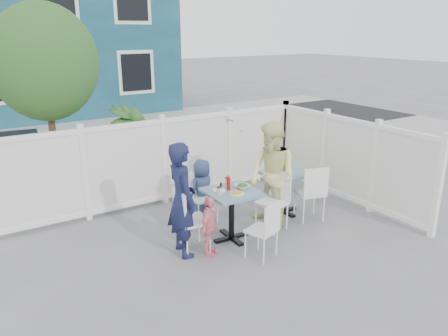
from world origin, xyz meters
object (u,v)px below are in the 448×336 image
chair_left (187,216)px  spare_table (284,181)px  chair_near (266,226)px  boy (202,190)px  toddler (209,226)px  chair_back (203,192)px  utility_cabinet (21,168)px  main_table (232,202)px  chair_right (275,196)px  woman (272,176)px  man (182,200)px

chair_left → spare_table: bearing=104.2°
chair_near → boy: 1.69m
toddler → chair_left: bearing=88.8°
toddler → chair_back: bearing=22.5°
boy → utility_cabinet: bearing=-60.5°
main_table → chair_near: 0.78m
chair_right → woman: woman is taller
chair_back → man: size_ratio=0.51×
utility_cabinet → spare_table: bearing=-33.3°
main_table → boy: size_ratio=0.76×
chair_left → boy: bearing=144.8°
utility_cabinet → chair_back: bearing=-41.0°
chair_right → chair_near: chair_right is taller
spare_table → chair_left: 2.14m
chair_back → boy: bearing=-93.6°
chair_near → chair_left: bearing=117.7°
chair_back → spare_table: bearing=169.3°
chair_right → chair_back: chair_right is taller
woman → chair_near: bearing=-44.6°
chair_left → chair_right: size_ratio=1.02×
utility_cabinet → toddler: (1.87, -3.78, -0.18)m
utility_cabinet → chair_left: bearing=-57.8°
woman → toddler: size_ratio=1.97×
boy → chair_right: bearing=116.6°
spare_table → chair_back: (-1.35, 0.51, -0.09)m
woman → chair_left: bearing=-90.6°
chair_right → spare_table: bearing=-69.3°
woman → toddler: bearing=-80.0°
chair_left → woman: (1.58, 0.04, 0.31)m
spare_table → boy: boy is taller
chair_back → chair_near: 1.63m
main_table → chair_back: 0.87m
woman → boy: bearing=-139.0°
chair_left → boy: 1.19m
spare_table → chair_right: (-0.53, -0.40, -0.03)m
main_table → chair_right: (0.82, -0.05, -0.06)m
utility_cabinet → toddler: size_ratio=1.41×
chair_left → toddler: 0.35m
chair_left → boy: size_ratio=0.92×
spare_table → utility_cabinet: bearing=139.7°
main_table → toddler: toddler is taller
chair_left → chair_right: bearing=93.0°
spare_table → chair_right: bearing=-143.5°
utility_cabinet → man: size_ratio=0.74×
man → woman: (1.66, 0.04, 0.04)m
boy → toddler: 1.29m
chair_right → chair_back: 1.22m
main_table → chair_back: bearing=90.2°
utility_cabinet → toddler: 4.22m
spare_table → boy: bearing=156.9°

